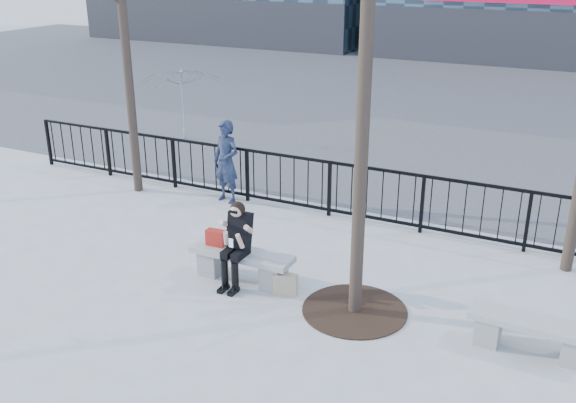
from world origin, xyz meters
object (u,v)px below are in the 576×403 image
at_px(bench_main, 242,262).
at_px(seated_woman, 236,245).
at_px(bench_second, 531,332).
at_px(standing_man, 226,162).

distance_m(bench_main, seated_woman, 0.40).
bearing_deg(seated_woman, bench_second, 1.52).
bearing_deg(standing_man, bench_main, -43.58).
height_order(bench_second, seated_woman, seated_woman).
bearing_deg(bench_main, seated_woman, -90.00).
distance_m(bench_main, standing_man, 3.46).
bearing_deg(standing_man, seated_woman, -45.06).
xyz_separation_m(bench_second, seated_woman, (-4.25, -0.11, 0.38)).
distance_m(seated_woman, standing_man, 3.55).
xyz_separation_m(bench_main, seated_woman, (0.00, -0.16, 0.37)).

